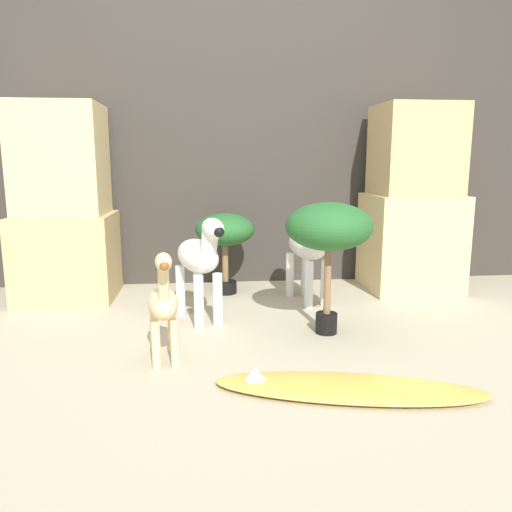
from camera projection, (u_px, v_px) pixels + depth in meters
name	position (u px, v px, depth m)	size (l,w,h in m)	color
ground_plane	(266.00, 362.00, 2.26)	(14.00, 14.00, 0.00)	#B2A88E
wall_back	(240.00, 132.00, 3.60)	(6.40, 0.08, 2.20)	#38332D
rock_pillar_left	(64.00, 210.00, 3.21)	(0.60, 0.55, 1.25)	tan
rock_pillar_right	(412.00, 206.00, 3.45)	(0.60, 0.55, 1.27)	#DBC184
zebra_right	(310.00, 247.00, 3.14)	(0.28, 0.54, 0.61)	white
zebra_left	(200.00, 259.00, 2.76)	(0.33, 0.54, 0.61)	white
giraffe_figurine	(163.00, 304.00, 2.20)	(0.17, 0.40, 0.53)	beige
potted_palm_front	(225.00, 233.00, 3.36)	(0.40, 0.40, 0.55)	black
potted_palm_back	(329.00, 230.00, 2.54)	(0.45, 0.45, 0.69)	black
surfboard	(347.00, 388.00, 1.95)	(1.10, 0.51, 0.08)	gold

